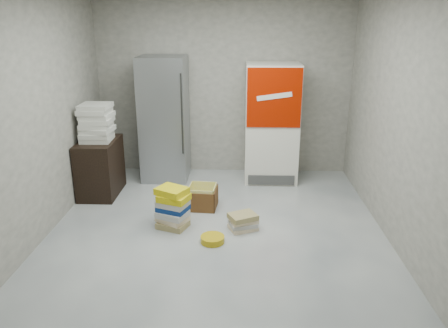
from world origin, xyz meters
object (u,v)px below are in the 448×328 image
steel_fridge (165,119)px  phonebook_stack_main (173,208)px  coke_cooler (272,123)px  wood_shelf (100,167)px  cardboard_box (203,199)px

steel_fridge → phonebook_stack_main: (0.36, -1.75, -0.69)m
phonebook_stack_main → steel_fridge: bearing=125.4°
coke_cooler → wood_shelf: (-2.48, -0.72, -0.50)m
phonebook_stack_main → cardboard_box: phonebook_stack_main is taller
coke_cooler → wood_shelf: bearing=-163.7°
steel_fridge → coke_cooler: 1.65m
coke_cooler → wood_shelf: 2.63m
cardboard_box → phonebook_stack_main: bearing=-112.8°
coke_cooler → phonebook_stack_main: coke_cooler is taller
wood_shelf → cardboard_box: bearing=-16.0°
cardboard_box → steel_fridge: bearing=124.9°
coke_cooler → phonebook_stack_main: size_ratio=3.52×
coke_cooler → wood_shelf: size_ratio=2.25×
coke_cooler → wood_shelf: coke_cooler is taller
steel_fridge → wood_shelf: (-0.83, -0.73, -0.55)m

